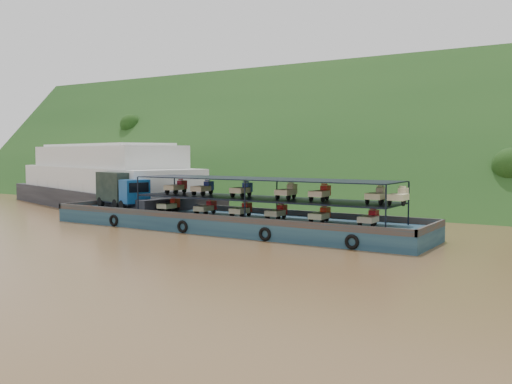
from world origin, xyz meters
The scene contains 4 objects.
ground centered at (0.00, 0.00, 0.00)m, with size 160.00×160.00×0.00m, color brown.
hillside centered at (0.00, 36.00, 0.00)m, with size 140.00×28.00×28.00m, color #173A15.
cargo_barge centered at (-4.61, 0.62, 1.18)m, with size 35.00×7.18×4.72m.
passenger_ferry centered at (-27.69, 9.19, 3.33)m, with size 39.00×21.00×7.68m.
Camera 1 is at (24.75, -39.15, 6.69)m, focal length 40.00 mm.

